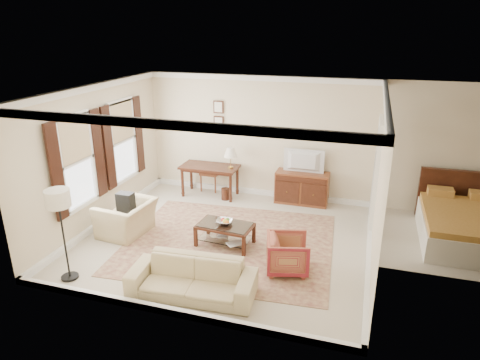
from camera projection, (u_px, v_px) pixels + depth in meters
The scene contains 21 objects.
room_shell at pixel (224, 115), 7.59m from camera, with size 5.51×5.01×2.91m.
annex_bedroom at pixel (469, 228), 8.12m from camera, with size 3.00×2.70×2.90m.
window_front at pixel (77, 162), 8.02m from camera, with size 0.12×1.56×1.80m, color #CCB284, non-canonical shape.
window_rear at pixel (123, 141), 9.46m from camera, with size 0.12×1.56×1.80m, color #CCB284, non-canonical shape.
doorway at pixel (375, 177), 8.67m from camera, with size 0.10×1.12×2.25m, color white, non-canonical shape.
rug at pixel (229, 242), 8.28m from camera, with size 3.91×3.35×0.01m, color maroon.
writing_desk at pixel (210, 170), 10.36m from camera, with size 1.39×0.70×0.76m.
desk_chair at pixel (211, 170), 10.75m from camera, with size 0.45×0.45×1.05m, color brown, non-canonical shape.
desk_lamp at pixel (231, 158), 10.09m from camera, with size 0.32×0.32×0.50m, color silver, non-canonical shape.
framed_prints at pixel (219, 114), 10.27m from camera, with size 0.25×0.04×0.68m, color #421E12, non-canonical shape.
sideboard at pixel (302, 188), 10.01m from camera, with size 1.23×0.47×0.76m, color brown.
tv at pixel (304, 154), 9.71m from camera, with size 0.89×0.51×0.12m, color black.
coffee_table at pixel (225, 229), 8.09m from camera, with size 1.08×0.68×0.44m.
fruit_bowl at pixel (224, 221), 8.06m from camera, with size 0.42×0.42×0.10m, color silver.
book_a at pixel (218, 234), 8.26m from camera, with size 0.28×0.04×0.38m, color brown.
book_b at pixel (233, 241), 7.99m from camera, with size 0.28×0.03×0.38m, color brown.
striped_armchair at pixel (288, 252), 7.23m from camera, with size 0.69×0.64×0.71m, color maroon.
club_armchair at pixel (126, 213), 8.51m from camera, with size 1.04×0.68×0.91m, color #C8B587.
backpack at pixel (125, 200), 8.46m from camera, with size 0.32×0.22×0.40m, color black.
sofa at pixel (192, 273), 6.57m from camera, with size 1.96×0.57×0.77m, color #C8B587.
floor_lamp at pixel (59, 205), 6.68m from camera, with size 0.39×0.39×1.58m.
Camera 1 is at (2.48, -7.11, 3.99)m, focal length 32.00 mm.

